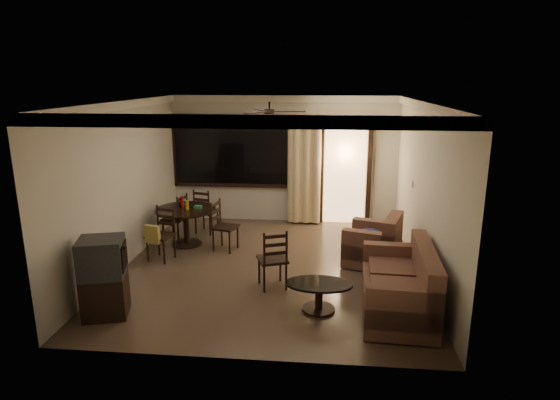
# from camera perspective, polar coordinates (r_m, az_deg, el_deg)

# --- Properties ---
(ground) EXTENTS (5.50, 5.50, 0.00)m
(ground) POSITION_cam_1_polar(r_m,az_deg,el_deg) (8.16, -1.19, -8.15)
(ground) COLOR #7F6651
(ground) RESTS_ON ground
(room_shell) EXTENTS (5.50, 6.70, 5.50)m
(room_shell) POSITION_cam_1_polar(r_m,az_deg,el_deg) (9.34, 3.64, 6.43)
(room_shell) COLOR beige
(room_shell) RESTS_ON ground
(dining_table) EXTENTS (1.16, 1.16, 0.95)m
(dining_table) POSITION_cam_1_polar(r_m,az_deg,el_deg) (9.22, -11.41, -1.95)
(dining_table) COLOR black
(dining_table) RESTS_ON ground
(dining_chair_west) EXTENTS (0.52, 0.52, 0.95)m
(dining_chair_west) POSITION_cam_1_polar(r_m,az_deg,el_deg) (9.58, -12.57, -3.19)
(dining_chair_west) COLOR black
(dining_chair_west) RESTS_ON ground
(dining_chair_east) EXTENTS (0.52, 0.52, 0.95)m
(dining_chair_east) POSITION_cam_1_polar(r_m,az_deg,el_deg) (8.91, -6.74, -4.31)
(dining_chair_east) COLOR black
(dining_chair_east) RESTS_ON ground
(dining_chair_south) EXTENTS (0.52, 0.55, 0.95)m
(dining_chair_south) POSITION_cam_1_polar(r_m,az_deg,el_deg) (8.62, -14.33, -5.17)
(dining_chair_south) COLOR black
(dining_chair_south) RESTS_ON ground
(dining_chair_north) EXTENTS (0.52, 0.52, 0.95)m
(dining_chair_north) POSITION_cam_1_polar(r_m,az_deg,el_deg) (9.95, -8.96, -2.35)
(dining_chair_north) COLOR black
(dining_chair_north) RESTS_ON ground
(tv_cabinet) EXTENTS (0.69, 0.65, 1.10)m
(tv_cabinet) POSITION_cam_1_polar(r_m,az_deg,el_deg) (6.83, -20.69, -8.81)
(tv_cabinet) COLOR black
(tv_cabinet) RESTS_ON ground
(sofa) EXTENTS (1.03, 1.79, 0.93)m
(sofa) POSITION_cam_1_polar(r_m,az_deg,el_deg) (6.74, 14.70, -10.31)
(sofa) COLOR #43221F
(sofa) RESTS_ON ground
(armchair) EXTENTS (1.11, 1.11, 0.88)m
(armchair) POSITION_cam_1_polar(r_m,az_deg,el_deg) (8.31, 11.56, -5.33)
(armchair) COLOR #43221F
(armchair) RESTS_ON ground
(coffee_table) EXTENTS (0.94, 0.56, 0.41)m
(coffee_table) POSITION_cam_1_polar(r_m,az_deg,el_deg) (6.66, 4.77, -11.12)
(coffee_table) COLOR black
(coffee_table) RESTS_ON ground
(side_chair) EXTENTS (0.55, 0.55, 0.96)m
(side_chair) POSITION_cam_1_polar(r_m,az_deg,el_deg) (7.31, -0.90, -8.51)
(side_chair) COLOR black
(side_chair) RESTS_ON ground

